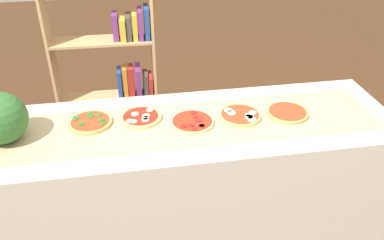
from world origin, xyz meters
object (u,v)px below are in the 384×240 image
(pizza_plain_4, at_px, (287,112))
(bookshelf, at_px, (119,73))
(pizza_mozzarella_3, at_px, (240,115))
(pizza_spinach_0, at_px, (90,122))
(pizza_pepperoni_2, at_px, (192,122))
(pizza_mozzarella_1, at_px, (141,117))
(watermelon, at_px, (1,119))

(pizza_plain_4, distance_m, bookshelf, 1.48)
(bookshelf, bearing_deg, pizza_plain_4, -51.70)
(pizza_mozzarella_3, distance_m, pizza_plain_4, 0.26)
(pizza_mozzarella_3, height_order, bookshelf, bookshelf)
(pizza_spinach_0, relative_size, pizza_pepperoni_2, 0.98)
(pizza_mozzarella_1, bearing_deg, pizza_spinach_0, -178.21)
(pizza_pepperoni_2, xyz_separation_m, bookshelf, (-0.38, 1.16, -0.23))
(pizza_pepperoni_2, bearing_deg, pizza_mozzarella_3, 3.94)
(pizza_mozzarella_3, relative_size, bookshelf, 0.16)
(pizza_spinach_0, bearing_deg, pizza_pepperoni_2, -9.24)
(watermelon, bearing_deg, bookshelf, 64.68)
(pizza_plain_4, bearing_deg, pizza_spinach_0, 175.81)
(pizza_spinach_0, xyz_separation_m, watermelon, (-0.40, -0.08, 0.11))
(pizza_spinach_0, bearing_deg, pizza_mozzarella_1, 1.79)
(pizza_pepperoni_2, height_order, pizza_mozzarella_3, pizza_mozzarella_3)
(pizza_plain_4, relative_size, bookshelf, 0.16)
(watermelon, distance_m, bookshelf, 1.32)
(pizza_spinach_0, xyz_separation_m, bookshelf, (0.15, 1.07, -0.23))
(watermelon, height_order, bookshelf, bookshelf)
(pizza_spinach_0, distance_m, pizza_pepperoni_2, 0.53)
(bookshelf, bearing_deg, watermelon, -115.32)
(pizza_pepperoni_2, bearing_deg, watermelon, 179.86)
(pizza_mozzarella_3, xyz_separation_m, watermelon, (-1.19, -0.02, 0.11))
(pizza_spinach_0, distance_m, pizza_mozzarella_1, 0.26)
(pizza_plain_4, distance_m, watermelon, 1.46)
(pizza_pepperoni_2, distance_m, pizza_mozzarella_3, 0.26)
(pizza_pepperoni_2, distance_m, pizza_plain_4, 0.53)
(pizza_mozzarella_3, bearing_deg, pizza_plain_4, -2.08)
(pizza_plain_4, bearing_deg, watermelon, -179.75)
(pizza_mozzarella_1, bearing_deg, bookshelf, 96.30)
(pizza_plain_4, height_order, watermelon, watermelon)
(pizza_plain_4, bearing_deg, pizza_pepperoni_2, -179.06)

